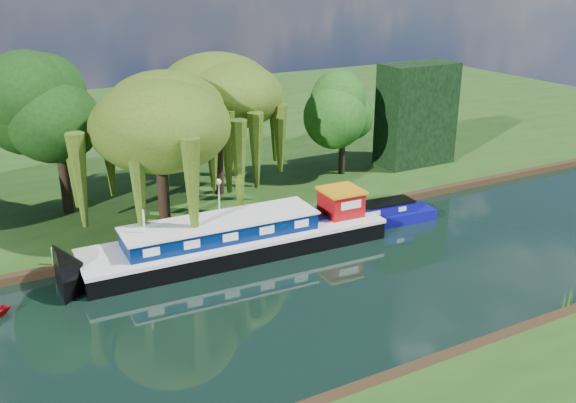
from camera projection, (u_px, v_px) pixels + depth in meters
ground at (293, 295)px, 32.17m from camera, size 120.00×120.00×0.00m
far_bank at (116, 139)px, 60.03m from camera, size 120.00×52.00×0.45m
dutch_barge at (240, 238)px, 36.55m from camera, size 17.75×4.71×3.71m
narrowboat at (357, 219)px, 40.17m from camera, size 10.98×2.84×1.58m
white_cruiser at (397, 210)px, 43.22m from camera, size 2.63×2.41×1.17m
willow_left at (158, 123)px, 37.45m from camera, size 7.36×7.36×8.82m
willow_right at (216, 104)px, 43.00m from camera, size 7.14×7.14×8.69m
tree_far_mid at (56, 113)px, 39.52m from camera, size 5.81×5.81×9.52m
tree_far_right at (343, 113)px, 47.84m from camera, size 4.17×4.17×6.83m
conifer_hedge at (416, 114)px, 50.71m from camera, size 6.00×3.00×8.00m
lamppost at (219, 188)px, 40.18m from camera, size 0.36×0.36×2.56m
mooring_posts at (218, 224)px, 38.52m from camera, size 19.16×0.16×1.00m
reeds_near at (508, 320)px, 28.86m from camera, size 33.70×1.50×1.10m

